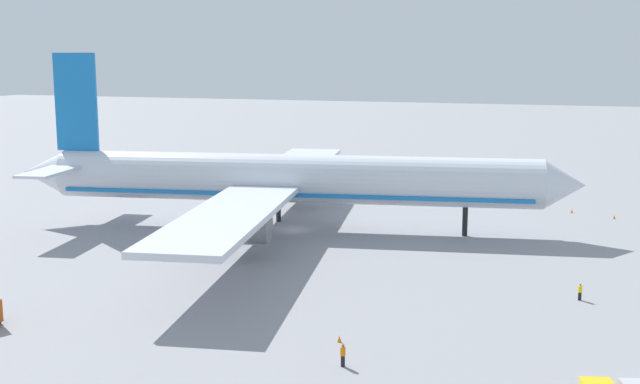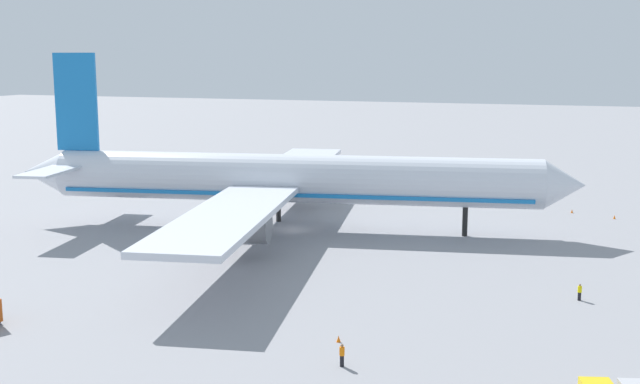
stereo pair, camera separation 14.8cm
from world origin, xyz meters
TOP-DOWN VIEW (x-y plane):
  - ground_plane at (0.00, 0.00)m, footprint 600.00×600.00m
  - airliner at (-1.35, -0.28)m, footprint 76.52×78.76m
  - baggage_cart_0 at (-20.19, 50.54)m, footprint 2.01×3.18m
  - ground_worker_0 at (20.58, -42.75)m, footprint 0.56×0.56m
  - ground_worker_1 at (37.20, -19.65)m, footprint 0.40×0.40m
  - traffic_cone_0 at (41.14, 22.34)m, footprint 0.36×0.36m
  - traffic_cone_1 at (35.19, 24.87)m, footprint 0.36×0.36m
  - traffic_cone_2 at (18.75, -37.96)m, footprint 0.36×0.36m
  - traffic_cone_3 at (-2.93, 43.31)m, footprint 0.36×0.36m

SIDE VIEW (x-z plane):
  - ground_plane at x=0.00m, z-range 0.00..0.00m
  - traffic_cone_0 at x=41.14m, z-range 0.00..0.55m
  - traffic_cone_1 at x=35.19m, z-range 0.00..0.55m
  - traffic_cone_2 at x=18.75m, z-range 0.00..0.55m
  - traffic_cone_3 at x=-2.93m, z-range 0.00..0.55m
  - baggage_cart_0 at x=-20.19m, z-range 0.07..1.52m
  - ground_worker_1 at x=37.20m, z-range 0.01..1.65m
  - ground_worker_0 at x=20.58m, z-range 0.02..1.80m
  - airliner at x=-1.35m, z-range -4.97..18.76m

